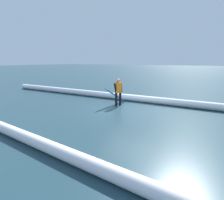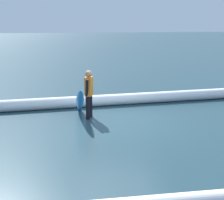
{
  "view_description": "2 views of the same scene",
  "coord_description": "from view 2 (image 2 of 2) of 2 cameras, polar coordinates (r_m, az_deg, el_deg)",
  "views": [
    {
      "loc": [
        -4.55,
        8.66,
        2.59
      ],
      "look_at": [
        0.31,
        1.0,
        0.67
      ],
      "focal_mm": 30.12,
      "sensor_mm": 36.0,
      "label": 1
    },
    {
      "loc": [
        2.48,
        10.05,
        3.05
      ],
      "look_at": [
        0.56,
        1.27,
        1.0
      ],
      "focal_mm": 54.66,
      "sensor_mm": 36.0,
      "label": 2
    }
  ],
  "objects": [
    {
      "name": "ground_plane",
      "position": [
        10.79,
        1.44,
        -3.6
      ],
      "size": [
        195.63,
        195.63,
        0.0
      ],
      "primitive_type": "plane",
      "color": "#203B45"
    },
    {
      "name": "surfer",
      "position": [
        10.99,
        -3.89,
        1.41
      ],
      "size": [
        0.32,
        0.6,
        1.57
      ],
      "rotation": [
        0.0,
        0.0,
        4.28
      ],
      "color": "black",
      "rests_on": "ground_plane"
    },
    {
      "name": "wave_crest_foreground",
      "position": [
        12.54,
        -7.01,
        -0.36
      ],
      "size": [
        21.05,
        1.28,
        0.42
      ],
      "primitive_type": "cylinder",
      "rotation": [
        0.0,
        1.57,
        0.04
      ],
      "color": "white",
      "rests_on": "ground_plane"
    },
    {
      "name": "surfboard",
      "position": [
        11.15,
        -5.39,
        -0.2
      ],
      "size": [
        0.45,
        2.08,
        1.13
      ],
      "color": "#268CE5",
      "rests_on": "ground_plane"
    }
  ]
}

